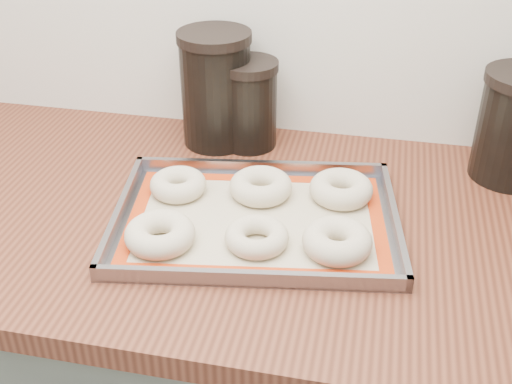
% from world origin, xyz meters
% --- Properties ---
extents(countertop, '(3.06, 0.68, 0.04)m').
position_xyz_m(countertop, '(0.00, 1.68, 0.88)').
color(countertop, brown).
rests_on(countertop, cabinet).
extents(baking_tray, '(0.51, 0.40, 0.03)m').
position_xyz_m(baking_tray, '(-0.17, 1.65, 0.91)').
color(baking_tray, gray).
rests_on(baking_tray, countertop).
extents(baking_mat, '(0.46, 0.35, 0.00)m').
position_xyz_m(baking_mat, '(-0.17, 1.65, 0.90)').
color(baking_mat, '#C6B793').
rests_on(baking_mat, baking_tray).
extents(bagel_front_left, '(0.15, 0.15, 0.04)m').
position_xyz_m(bagel_front_left, '(-0.30, 1.55, 0.92)').
color(bagel_front_left, beige).
rests_on(bagel_front_left, baking_mat).
extents(bagel_front_mid, '(0.13, 0.13, 0.03)m').
position_xyz_m(bagel_front_mid, '(-0.16, 1.58, 0.92)').
color(bagel_front_mid, beige).
rests_on(bagel_front_mid, baking_mat).
extents(bagel_front_right, '(0.12, 0.12, 0.04)m').
position_xyz_m(bagel_front_right, '(-0.04, 1.59, 0.92)').
color(bagel_front_right, beige).
rests_on(bagel_front_right, baking_mat).
extents(bagel_back_left, '(0.12, 0.12, 0.04)m').
position_xyz_m(bagel_back_left, '(-0.32, 1.70, 0.92)').
color(bagel_back_left, beige).
rests_on(bagel_back_left, baking_mat).
extents(bagel_back_mid, '(0.13, 0.13, 0.04)m').
position_xyz_m(bagel_back_mid, '(-0.18, 1.73, 0.92)').
color(bagel_back_mid, beige).
rests_on(bagel_back_mid, baking_mat).
extents(bagel_back_right, '(0.12, 0.12, 0.04)m').
position_xyz_m(bagel_back_right, '(-0.04, 1.74, 0.92)').
color(bagel_back_right, beige).
rests_on(bagel_back_right, baking_mat).
extents(canister_left, '(0.14, 0.14, 0.23)m').
position_xyz_m(canister_left, '(-0.31, 1.92, 1.01)').
color(canister_left, black).
rests_on(canister_left, countertop).
extents(canister_mid, '(0.11, 0.11, 0.17)m').
position_xyz_m(canister_mid, '(-0.24, 1.92, 0.99)').
color(canister_mid, black).
rests_on(canister_mid, countertop).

